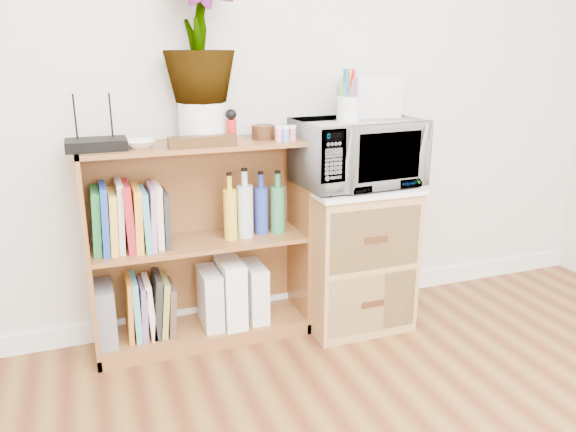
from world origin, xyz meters
TOP-DOWN VIEW (x-y plane):
  - skirting_board at (0.00, 2.24)m, footprint 4.00×0.02m
  - bookshelf at (-0.35, 2.10)m, footprint 1.00×0.30m
  - wicker_unit at (0.40, 2.02)m, footprint 0.50×0.45m
  - microwave at (0.40, 2.02)m, footprint 0.59×0.42m
  - pen_cup at (0.31, 1.94)m, footprint 0.10×0.10m
  - small_appliance at (0.50, 2.10)m, footprint 0.23×0.19m
  - router at (-0.76, 2.08)m, footprint 0.24×0.16m
  - white_bowl at (-0.59, 2.07)m, footprint 0.13×0.13m
  - plant_pot at (-0.31, 2.12)m, footprint 0.20×0.20m
  - potted_plant at (-0.31, 2.12)m, footprint 0.30×0.30m
  - trinket_box at (-0.34, 2.00)m, footprint 0.29×0.07m
  - kokeshi_doll at (-0.20, 2.06)m, footprint 0.04×0.04m
  - wooden_bowl at (-0.03, 2.11)m, footprint 0.11×0.11m
  - paint_jars at (0.04, 2.01)m, footprint 0.11×0.04m
  - file_box at (-0.79, 2.10)m, footprint 0.08×0.22m
  - magazine_holder_left at (-0.32, 2.09)m, footprint 0.09×0.22m
  - magazine_holder_mid at (-0.22, 2.09)m, footprint 0.10×0.26m
  - magazine_holder_right at (-0.10, 2.09)m, footprint 0.09×0.22m
  - cookbooks at (-0.65, 2.10)m, footprint 0.33×0.20m
  - liquor_bottles at (-0.09, 2.10)m, footprint 0.30×0.07m
  - lower_books at (-0.60, 2.10)m, footprint 0.22×0.19m

SIDE VIEW (x-z plane):
  - skirting_board at x=0.00m, z-range 0.00..0.10m
  - file_box at x=-0.79m, z-range 0.07..0.34m
  - lower_books at x=-0.60m, z-range 0.06..0.35m
  - magazine_holder_left at x=-0.32m, z-range 0.07..0.35m
  - magazine_holder_right at x=-0.10m, z-range 0.07..0.35m
  - magazine_holder_mid at x=-0.22m, z-range 0.07..0.39m
  - wicker_unit at x=0.40m, z-range 0.00..0.70m
  - bookshelf at x=-0.35m, z-range 0.00..0.95m
  - cookbooks at x=-0.65m, z-range 0.49..0.79m
  - liquor_bottles at x=-0.09m, z-range 0.49..0.81m
  - microwave at x=0.40m, z-range 0.72..1.03m
  - white_bowl at x=-0.59m, z-range 0.95..0.98m
  - router at x=-0.76m, z-range 0.95..0.99m
  - trinket_box at x=-0.34m, z-range 0.95..1.00m
  - paint_jars at x=0.04m, z-range 0.95..1.01m
  - wooden_bowl at x=-0.03m, z-range 0.95..1.01m
  - kokeshi_doll at x=-0.20m, z-range 0.95..1.05m
  - plant_pot at x=-0.31m, z-range 0.95..1.12m
  - pen_cup at x=0.31m, z-range 1.03..1.14m
  - small_appliance at x=0.50m, z-range 1.03..1.22m
  - potted_plant at x=-0.31m, z-range 1.12..1.67m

